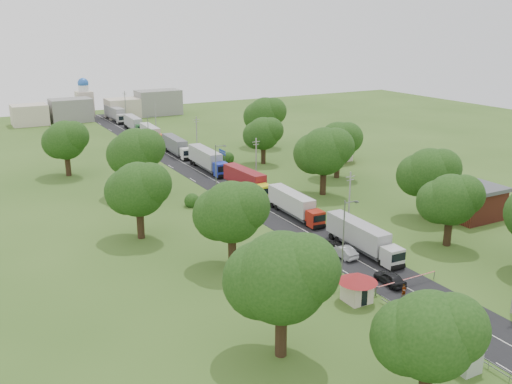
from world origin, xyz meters
TOP-DOWN VIEW (x-y plane):
  - ground at (0.00, 0.00)m, footprint 260.00×260.00m
  - road at (0.00, 20.00)m, footprint 8.00×200.00m
  - boom_barrier at (-1.36, -25.00)m, footprint 9.22×0.35m
  - guard_booth at (-7.20, -25.00)m, footprint 4.40×4.40m
  - kiosk at (-7.00, -40.00)m, footprint 2.30×2.30m
  - guard_rail at (-5.00, -35.00)m, footprint 0.10×17.00m
  - info_sign at (5.20, 35.00)m, footprint 0.12×3.10m
  - pole_1 at (5.50, -7.00)m, footprint 1.60×0.24m
  - pole_2 at (5.50, 21.00)m, footprint 1.60×0.24m
  - pole_3 at (5.50, 49.00)m, footprint 1.60×0.24m
  - pole_4 at (5.50, 77.00)m, footprint 1.60×0.24m
  - pole_5 at (5.50, 105.00)m, footprint 1.60×0.24m
  - lamp_0 at (-5.35, -20.00)m, footprint 2.03×0.22m
  - lamp_1 at (-5.35, 15.00)m, footprint 2.03×0.22m
  - lamp_2 at (-5.35, 50.00)m, footprint 2.03×0.22m
  - tree_2 at (13.99, -17.86)m, footprint 8.00×8.00m
  - tree_3 at (19.99, -7.84)m, footprint 8.80×8.80m
  - tree_4 at (12.99, 10.17)m, footprint 9.60×9.60m
  - tree_5 at (21.99, 18.16)m, footprint 8.80×8.80m
  - tree_6 at (14.99, 35.14)m, footprint 8.00×8.00m
  - tree_7 at (23.99, 50.17)m, footprint 9.60×9.60m
  - tree_8 at (-14.01, -41.86)m, footprint 8.00×8.00m
  - tree_9 at (-20.01, -29.83)m, footprint 9.60×9.60m
  - tree_10 at (-15.01, -9.84)m, footprint 8.80×8.80m
  - tree_11 at (-22.01, 5.16)m, footprint 8.80×8.80m
  - tree_12 at (-16.01, 25.17)m, footprint 9.60×9.60m
  - tree_13 at (-24.01, 45.16)m, footprint 8.80×8.80m
  - house_brick at (26.00, -12.00)m, footprint 8.60×6.60m
  - house_cream at (30.00, 30.00)m, footprint 10.08×10.08m
  - distant_town at (0.68, 110.00)m, footprint 52.00×8.00m
  - church at (-4.00, 118.00)m, footprint 5.00×5.00m
  - truck_0 at (2.29, -14.06)m, footprint 2.71×13.92m
  - truck_1 at (2.11, 2.38)m, footprint 2.68×13.60m
  - truck_2 at (2.13, 18.31)m, footprint 3.07×14.03m
  - truck_3 at (2.08, 35.72)m, footprint 2.99×15.33m
  - truck_4 at (1.62, 52.03)m, footprint 2.95×14.20m
  - truck_5 at (1.85, 70.25)m, footprint 2.88×13.74m
  - truck_6 at (2.19, 86.05)m, footprint 2.91×14.09m
  - truck_7 at (2.11, 104.63)m, footprint 3.24×15.38m
  - car_lane_front at (-1.11, -23.50)m, footprint 2.07×4.60m
  - car_lane_mid at (-1.00, -14.32)m, footprint 1.80×4.67m
  - car_lane_rear at (-1.00, -12.00)m, footprint 2.08×4.66m
  - car_verge_near at (5.50, 11.12)m, footprint 3.17×5.53m
  - car_verge_far at (6.49, 32.20)m, footprint 2.32×4.52m
  - pedestrian_near at (-2.10, -26.88)m, footprint 0.61×0.42m
  - pedestrian_booth at (-6.50, -22.06)m, footprint 1.08×1.11m

SIDE VIEW (x-z plane):
  - ground at x=0.00m, z-range 0.00..0.00m
  - road at x=0.00m, z-range -0.02..0.02m
  - guard_rail at x=-5.00m, z-range -0.85..0.85m
  - car_lane_rear at x=-1.00m, z-range 0.00..1.33m
  - car_verge_near at x=5.50m, z-range 0.00..1.45m
  - car_verge_far at x=6.49m, z-range 0.00..1.47m
  - car_lane_mid at x=-1.00m, z-range 0.00..1.52m
  - car_lane_front at x=-1.11m, z-range 0.00..1.54m
  - pedestrian_near at x=-2.10m, z-range 0.00..1.61m
  - boom_barrier at x=-1.36m, z-range 0.30..1.48m
  - pedestrian_booth at x=-6.50m, z-range 0.00..1.80m
  - kiosk at x=-7.00m, z-range 0.02..2.43m
  - truck_1 at x=2.11m, z-range 0.11..3.88m
  - truck_5 at x=1.85m, z-range 0.12..3.91m
  - truck_0 at x=2.29m, z-range 0.12..3.97m
  - truck_2 at x=2.13m, z-range 0.12..3.99m
  - truck_6 at x=2.19m, z-range 0.12..4.01m
  - truck_4 at x=1.62m, z-range 0.12..4.04m
  - guard_booth at x=-7.20m, z-range 0.44..3.89m
  - truck_3 at x=2.08m, z-range 0.13..4.37m
  - truck_7 at x=2.11m, z-range 0.13..4.38m
  - house_brick at x=26.00m, z-range 0.05..5.25m
  - info_sign at x=5.20m, z-range 0.95..5.05m
  - distant_town at x=0.68m, z-range -0.51..7.49m
  - house_cream at x=30.00m, z-range 0.74..6.54m
  - pole_1 at x=5.50m, z-range 0.18..9.18m
  - pole_2 at x=5.50m, z-range 0.18..9.18m
  - pole_3 at x=5.50m, z-range 0.18..9.18m
  - pole_4 at x=5.50m, z-range 0.18..9.18m
  - pole_5 at x=5.50m, z-range 0.18..9.18m
  - church at x=-4.00m, z-range -0.76..11.54m
  - lamp_0 at x=-5.35m, z-range 0.55..10.55m
  - lamp_1 at x=-5.35m, z-range 0.55..10.55m
  - lamp_2 at x=-5.35m, z-range 0.55..10.55m
  - tree_2 at x=13.99m, z-range 1.55..11.65m
  - tree_6 at x=14.99m, z-range 1.55..11.65m
  - tree_8 at x=-14.01m, z-range 1.55..11.65m
  - tree_3 at x=19.99m, z-range 1.69..12.76m
  - tree_5 at x=21.99m, z-range 1.69..12.76m
  - tree_10 at x=-15.01m, z-range 1.69..12.76m
  - tree_11 at x=-22.01m, z-range 1.69..12.76m
  - tree_13 at x=-24.01m, z-range 1.69..12.76m
  - tree_4 at x=12.99m, z-range 1.83..13.88m
  - tree_7 at x=23.99m, z-range 1.83..13.88m
  - tree_9 at x=-20.01m, z-range 1.83..13.88m
  - tree_12 at x=-16.01m, z-range 1.83..13.88m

